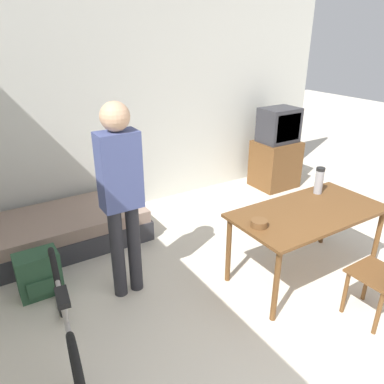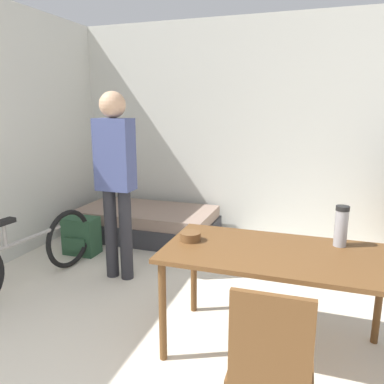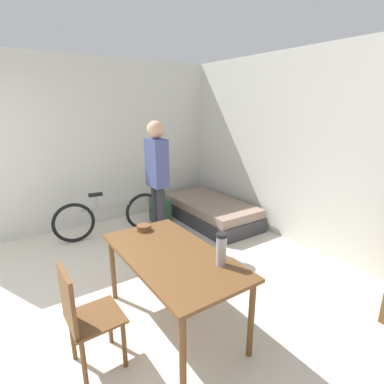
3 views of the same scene
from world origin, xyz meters
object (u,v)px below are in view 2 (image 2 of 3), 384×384
Objects in this scene: daybed at (147,223)px; dining_table at (277,263)px; person_standing at (116,172)px; thermos_flask at (341,224)px; wooden_chair at (271,364)px; mate_bowl at (190,236)px; bicycle at (26,256)px; backpack at (81,236)px.

dining_table is at bearing -45.51° from daybed.
person_standing is 2.00m from thermos_flask.
person_standing reaches higher than thermos_flask.
thermos_flask is at bearing 72.95° from wooden_chair.
thermos_flask is (1.94, -0.45, -0.17)m from person_standing.
wooden_chair reaches higher than daybed.
thermos_flask is at bearing 12.77° from mate_bowl.
mate_bowl reaches higher than dining_table.
dining_table is 0.88× the size of bicycle.
wooden_chair is (1.87, -2.65, 0.31)m from daybed.
person_standing is (-1.63, 1.49, 0.55)m from wooden_chair.
bicycle is at bearing -88.06° from backpack.
daybed is 0.89m from backpack.
wooden_chair is 1.09m from mate_bowl.
backpack is (-2.33, 1.89, -0.28)m from wooden_chair.
mate_bowl is at bearing -167.23° from thermos_flask.
thermos_flask is at bearing -17.64° from backpack.
thermos_flask is at bearing -36.19° from daybed.
backpack is at bearing -121.16° from daybed.
daybed is 0.98× the size of person_standing.
thermos_flask is at bearing 31.74° from dining_table.
wooden_chair is 2.08× the size of backpack.
mate_bowl is at bearing -32.59° from backpack.
bicycle is 2.68m from thermos_flask.
backpack is at bearing 154.52° from dining_table.
thermos_flask is 1.90× the size of mate_bowl.
wooden_chair reaches higher than backpack.
dining_table is 1.75m from person_standing.
dining_table reaches higher than daybed.
backpack is at bearing 150.76° from person_standing.
wooden_chair is at bearing -42.49° from person_standing.
wooden_chair is 2.52m from bicycle.
thermos_flask is 1.02m from mate_bowl.
wooden_chair is 3.01m from backpack.
person_standing reaches higher than wooden_chair.
thermos_flask reaches higher than wooden_chair.
bicycle is 1.71m from mate_bowl.
daybed is 11.94× the size of mate_bowl.
wooden_chair is 1.15m from thermos_flask.
person_standing reaches higher than dining_table.
wooden_chair reaches higher than mate_bowl.
bicycle is at bearing -144.56° from person_standing.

